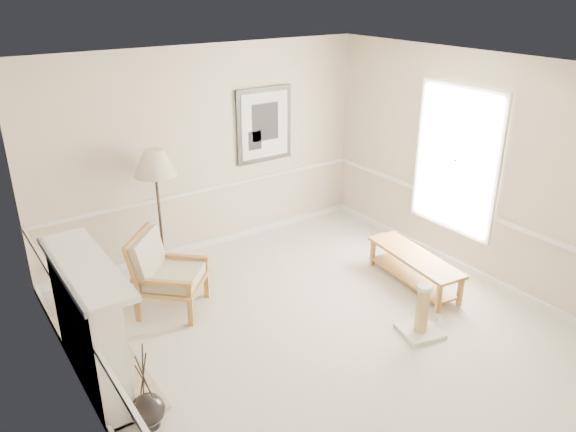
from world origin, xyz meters
The scene contains 8 objects.
ground centered at (0.00, 0.00, 0.00)m, with size 5.50×5.50×0.00m, color silver.
room centered at (0.14, 0.08, 1.87)m, with size 5.04×5.54×2.92m.
fireplace centered at (-2.34, 0.60, 0.64)m, with size 0.64×1.64×1.31m.
floor_vase centered at (-2.15, -0.25, 0.16)m, with size 0.30×0.30×0.89m.
armchair centered at (-1.25, 1.50, 0.52)m, with size 1.06×1.05×0.96m.
floor_lamp centered at (-0.89, 2.40, 1.49)m, with size 0.71×0.71×1.71m.
bench centered at (1.64, 0.22, 0.28)m, with size 0.62×1.51×0.42m.
scratching_post centered at (0.89, -0.62, 0.19)m, with size 0.52×0.52×0.61m.
Camera 1 is at (-3.31, -4.15, 3.70)m, focal length 35.00 mm.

